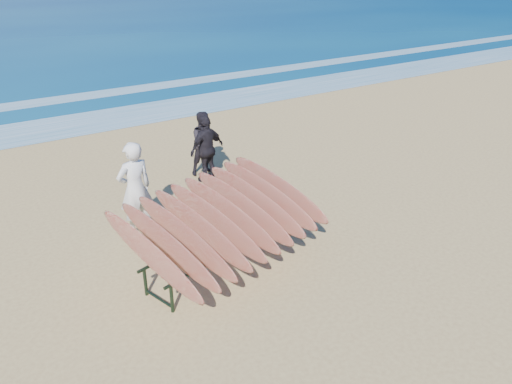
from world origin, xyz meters
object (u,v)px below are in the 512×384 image
surfboard_rack (223,219)px  person_dark_b (207,149)px  person_white (135,189)px  person_dark_a (205,143)px

surfboard_rack → person_dark_b: bearing=50.5°
surfboard_rack → person_dark_b: person_dark_b is taller
surfboard_rack → person_white: person_white is taller
surfboard_rack → person_white: 2.10m
person_dark_a → surfboard_rack: bearing=-110.7°
surfboard_rack → person_dark_a: size_ratio=2.31×
person_white → person_dark_b: size_ratio=1.15×
person_dark_a → person_dark_b: size_ratio=0.97×
person_white → person_dark_b: 2.77m
person_white → person_dark_b: bearing=-153.8°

